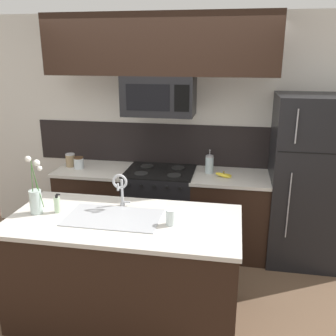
{
  "coord_description": "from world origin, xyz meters",
  "views": [
    {
      "loc": [
        0.8,
        -2.99,
        2.2
      ],
      "look_at": [
        0.21,
        0.27,
        1.16
      ],
      "focal_mm": 40.0,
      "sensor_mm": 36.0,
      "label": 1
    }
  ],
  "objects_px": {
    "refrigerator": "(309,181)",
    "drinking_glass": "(171,217)",
    "flower_vase": "(36,198)",
    "sink_faucet": "(120,186)",
    "stove_range": "(160,209)",
    "dish_soap_bottle": "(57,205)",
    "french_press": "(209,164)",
    "storage_jar_tall": "(70,160)",
    "banana_bunch": "(224,175)",
    "storage_jar_medium": "(79,163)",
    "microwave": "(159,95)"
  },
  "relations": [
    {
      "from": "storage_jar_tall",
      "to": "storage_jar_medium",
      "type": "relative_size",
      "value": 1.14
    },
    {
      "from": "refrigerator",
      "to": "french_press",
      "type": "relative_size",
      "value": 6.71
    },
    {
      "from": "french_press",
      "to": "banana_bunch",
      "type": "bearing_deg",
      "value": -36.48
    },
    {
      "from": "microwave",
      "to": "sink_faucet",
      "type": "height_order",
      "value": "microwave"
    },
    {
      "from": "french_press",
      "to": "drinking_glass",
      "type": "bearing_deg",
      "value": -98.28
    },
    {
      "from": "stove_range",
      "to": "banana_bunch",
      "type": "height_order",
      "value": "banana_bunch"
    },
    {
      "from": "refrigerator",
      "to": "drinking_glass",
      "type": "height_order",
      "value": "refrigerator"
    },
    {
      "from": "storage_jar_medium",
      "to": "banana_bunch",
      "type": "bearing_deg",
      "value": -0.71
    },
    {
      "from": "refrigerator",
      "to": "banana_bunch",
      "type": "relative_size",
      "value": 9.4
    },
    {
      "from": "storage_jar_medium",
      "to": "french_press",
      "type": "height_order",
      "value": "french_press"
    },
    {
      "from": "microwave",
      "to": "drinking_glass",
      "type": "distance_m",
      "value": 1.53
    },
    {
      "from": "microwave",
      "to": "refrigerator",
      "type": "relative_size",
      "value": 0.42
    },
    {
      "from": "french_press",
      "to": "flower_vase",
      "type": "height_order",
      "value": "flower_vase"
    },
    {
      "from": "drinking_glass",
      "to": "dish_soap_bottle",
      "type": "bearing_deg",
      "value": 176.09
    },
    {
      "from": "banana_bunch",
      "to": "french_press",
      "type": "height_order",
      "value": "french_press"
    },
    {
      "from": "refrigerator",
      "to": "drinking_glass",
      "type": "relative_size",
      "value": 14.39
    },
    {
      "from": "refrigerator",
      "to": "flower_vase",
      "type": "xyz_separation_m",
      "value": [
        -2.38,
        -1.29,
        0.15
      ]
    },
    {
      "from": "stove_range",
      "to": "drinking_glass",
      "type": "xyz_separation_m",
      "value": [
        0.35,
        -1.29,
        0.51
      ]
    },
    {
      "from": "french_press",
      "to": "flower_vase",
      "type": "relative_size",
      "value": 0.53
    },
    {
      "from": "stove_range",
      "to": "microwave",
      "type": "xyz_separation_m",
      "value": [
        0.0,
        -0.02,
        1.29
      ]
    },
    {
      "from": "dish_soap_bottle",
      "to": "flower_vase",
      "type": "distance_m",
      "value": 0.18
    },
    {
      "from": "refrigerator",
      "to": "storage_jar_medium",
      "type": "bearing_deg",
      "value": -178.66
    },
    {
      "from": "storage_jar_tall",
      "to": "sink_faucet",
      "type": "relative_size",
      "value": 0.49
    },
    {
      "from": "storage_jar_tall",
      "to": "banana_bunch",
      "type": "bearing_deg",
      "value": -2.63
    },
    {
      "from": "sink_faucet",
      "to": "flower_vase",
      "type": "relative_size",
      "value": 0.61
    },
    {
      "from": "dish_soap_bottle",
      "to": "flower_vase",
      "type": "relative_size",
      "value": 0.33
    },
    {
      "from": "microwave",
      "to": "refrigerator",
      "type": "distance_m",
      "value": 1.81
    },
    {
      "from": "sink_faucet",
      "to": "drinking_glass",
      "type": "height_order",
      "value": "sink_faucet"
    },
    {
      "from": "microwave",
      "to": "sink_faucet",
      "type": "distance_m",
      "value": 1.21
    },
    {
      "from": "banana_bunch",
      "to": "sink_faucet",
      "type": "relative_size",
      "value": 0.62
    },
    {
      "from": "dish_soap_bottle",
      "to": "sink_faucet",
      "type": "bearing_deg",
      "value": 21.4
    },
    {
      "from": "sink_faucet",
      "to": "drinking_glass",
      "type": "xyz_separation_m",
      "value": [
        0.48,
        -0.26,
        -0.14
      ]
    },
    {
      "from": "refrigerator",
      "to": "sink_faucet",
      "type": "distance_m",
      "value": 2.03
    },
    {
      "from": "microwave",
      "to": "drinking_glass",
      "type": "bearing_deg",
      "value": -74.78
    },
    {
      "from": "microwave",
      "to": "refrigerator",
      "type": "height_order",
      "value": "microwave"
    },
    {
      "from": "storage_jar_tall",
      "to": "flower_vase",
      "type": "distance_m",
      "value": 1.32
    },
    {
      "from": "stove_range",
      "to": "flower_vase",
      "type": "xyz_separation_m",
      "value": [
        -0.78,
        -1.27,
        0.58
      ]
    },
    {
      "from": "storage_jar_medium",
      "to": "french_press",
      "type": "bearing_deg",
      "value": 3.84
    },
    {
      "from": "refrigerator",
      "to": "storage_jar_tall",
      "type": "relative_size",
      "value": 11.83
    },
    {
      "from": "stove_range",
      "to": "sink_faucet",
      "type": "height_order",
      "value": "sink_faucet"
    },
    {
      "from": "dish_soap_bottle",
      "to": "flower_vase",
      "type": "bearing_deg",
      "value": -164.18
    },
    {
      "from": "microwave",
      "to": "dish_soap_bottle",
      "type": "height_order",
      "value": "microwave"
    },
    {
      "from": "banana_bunch",
      "to": "dish_soap_bottle",
      "type": "distance_m",
      "value": 1.77
    },
    {
      "from": "sink_faucet",
      "to": "dish_soap_bottle",
      "type": "height_order",
      "value": "sink_faucet"
    },
    {
      "from": "banana_bunch",
      "to": "french_press",
      "type": "xyz_separation_m",
      "value": [
        -0.16,
        0.12,
        0.08
      ]
    },
    {
      "from": "stove_range",
      "to": "french_press",
      "type": "xyz_separation_m",
      "value": [
        0.54,
        0.06,
        0.55
      ]
    },
    {
      "from": "banana_bunch",
      "to": "dish_soap_bottle",
      "type": "relative_size",
      "value": 1.15
    },
    {
      "from": "sink_faucet",
      "to": "stove_range",
      "type": "bearing_deg",
      "value": 82.76
    },
    {
      "from": "stove_range",
      "to": "sink_faucet",
      "type": "bearing_deg",
      "value": -97.24
    },
    {
      "from": "storage_jar_tall",
      "to": "banana_bunch",
      "type": "distance_m",
      "value": 1.78
    }
  ]
}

